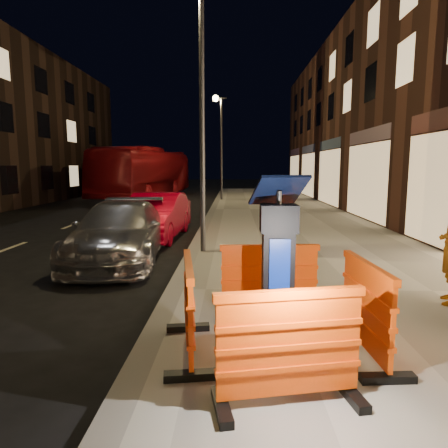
{
  "coord_description": "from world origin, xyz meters",
  "views": [
    {
      "loc": [
        0.97,
        -6.37,
        2.17
      ],
      "look_at": [
        0.8,
        1.0,
        1.1
      ],
      "focal_mm": 32.0,
      "sensor_mm": 36.0,
      "label": 1
    }
  ],
  "objects_px": {
    "barrier_kerbside": "(189,307)",
    "barrier_back": "(269,283)",
    "barrier_front": "(289,348)",
    "car_red": "(156,238)",
    "parking_kiosk": "(278,272)",
    "car_silver": "(121,260)",
    "bus_doubledecker": "(147,197)",
    "barrier_bldgside": "(366,309)"
  },
  "relations": [
    {
      "from": "parking_kiosk",
      "to": "car_red",
      "type": "height_order",
      "value": "parking_kiosk"
    },
    {
      "from": "barrier_back",
      "to": "barrier_kerbside",
      "type": "distance_m",
      "value": 1.34
    },
    {
      "from": "barrier_front",
      "to": "parking_kiosk",
      "type": "bearing_deg",
      "value": 79.0
    },
    {
      "from": "barrier_back",
      "to": "barrier_front",
      "type": "bearing_deg",
      "value": -93.0
    },
    {
      "from": "bus_doubledecker",
      "to": "barrier_front",
      "type": "bearing_deg",
      "value": -66.43
    },
    {
      "from": "parking_kiosk",
      "to": "barrier_back",
      "type": "relative_size",
      "value": 1.4
    },
    {
      "from": "parking_kiosk",
      "to": "car_silver",
      "type": "relative_size",
      "value": 0.39
    },
    {
      "from": "barrier_kerbside",
      "to": "barrier_back",
      "type": "bearing_deg",
      "value": -53.0
    },
    {
      "from": "barrier_front",
      "to": "car_red",
      "type": "bearing_deg",
      "value": 96.89
    },
    {
      "from": "barrier_front",
      "to": "barrier_kerbside",
      "type": "bearing_deg",
      "value": 124.0
    },
    {
      "from": "car_silver",
      "to": "barrier_front",
      "type": "bearing_deg",
      "value": -66.67
    },
    {
      "from": "parking_kiosk",
      "to": "barrier_kerbside",
      "type": "distance_m",
      "value": 1.03
    },
    {
      "from": "barrier_kerbside",
      "to": "barrier_bldgside",
      "type": "xyz_separation_m",
      "value": [
        1.9,
        0.0,
        0.0
      ]
    },
    {
      "from": "barrier_bldgside",
      "to": "car_red",
      "type": "bearing_deg",
      "value": 21.86
    },
    {
      "from": "parking_kiosk",
      "to": "barrier_bldgside",
      "type": "bearing_deg",
      "value": -6.0
    },
    {
      "from": "car_silver",
      "to": "barrier_kerbside",
      "type": "bearing_deg",
      "value": -70.92
    },
    {
      "from": "barrier_bldgside",
      "to": "car_silver",
      "type": "distance_m",
      "value": 6.4
    },
    {
      "from": "car_red",
      "to": "bus_doubledecker",
      "type": "height_order",
      "value": "bus_doubledecker"
    },
    {
      "from": "bus_doubledecker",
      "to": "barrier_bldgside",
      "type": "bearing_deg",
      "value": -63.74
    },
    {
      "from": "parking_kiosk",
      "to": "bus_doubledecker",
      "type": "bearing_deg",
      "value": 99.51
    },
    {
      "from": "parking_kiosk",
      "to": "barrier_back",
      "type": "height_order",
      "value": "parking_kiosk"
    },
    {
      "from": "barrier_front",
      "to": "barrier_kerbside",
      "type": "xyz_separation_m",
      "value": [
        -0.95,
        0.95,
        0.0
      ]
    },
    {
      "from": "barrier_front",
      "to": "barrier_kerbside",
      "type": "distance_m",
      "value": 1.34
    },
    {
      "from": "car_red",
      "to": "bus_doubledecker",
      "type": "bearing_deg",
      "value": 106.42
    },
    {
      "from": "car_silver",
      "to": "car_red",
      "type": "bearing_deg",
      "value": 79.75
    },
    {
      "from": "car_red",
      "to": "bus_doubledecker",
      "type": "relative_size",
      "value": 0.34
    },
    {
      "from": "barrier_front",
      "to": "bus_doubledecker",
      "type": "bearing_deg",
      "value": 93.93
    },
    {
      "from": "barrier_bldgside",
      "to": "car_red",
      "type": "height_order",
      "value": "barrier_bldgside"
    },
    {
      "from": "parking_kiosk",
      "to": "barrier_back",
      "type": "distance_m",
      "value": 1.03
    },
    {
      "from": "barrier_bldgside",
      "to": "bus_doubledecker",
      "type": "distance_m",
      "value": 24.76
    },
    {
      "from": "barrier_front",
      "to": "barrier_bldgside",
      "type": "distance_m",
      "value": 1.34
    },
    {
      "from": "barrier_bldgside",
      "to": "bus_doubledecker",
      "type": "height_order",
      "value": "bus_doubledecker"
    },
    {
      "from": "barrier_back",
      "to": "barrier_kerbside",
      "type": "bearing_deg",
      "value": -138.0
    },
    {
      "from": "barrier_back",
      "to": "barrier_bldgside",
      "type": "bearing_deg",
      "value": -48.0
    },
    {
      "from": "barrier_back",
      "to": "bus_doubledecker",
      "type": "bearing_deg",
      "value": 103.12
    },
    {
      "from": "barrier_front",
      "to": "bus_doubledecker",
      "type": "distance_m",
      "value": 25.41
    },
    {
      "from": "parking_kiosk",
      "to": "car_silver",
      "type": "bearing_deg",
      "value": 116.21
    },
    {
      "from": "barrier_front",
      "to": "car_silver",
      "type": "xyz_separation_m",
      "value": [
        -3.1,
        5.86,
        -0.66
      ]
    },
    {
      "from": "barrier_bldgside",
      "to": "car_silver",
      "type": "relative_size",
      "value": 0.28
    },
    {
      "from": "barrier_kerbside",
      "to": "car_red",
      "type": "bearing_deg",
      "value": 5.48
    },
    {
      "from": "parking_kiosk",
      "to": "car_red",
      "type": "relative_size",
      "value": 0.44
    },
    {
      "from": "barrier_front",
      "to": "car_silver",
      "type": "relative_size",
      "value": 0.28
    }
  ]
}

